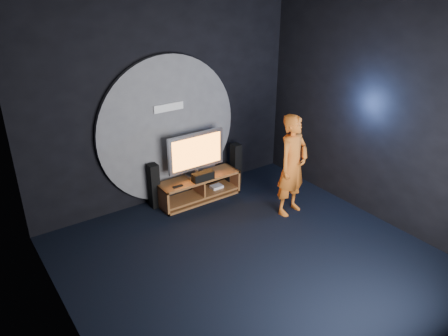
# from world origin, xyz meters

# --- Properties ---
(floor) EXTENTS (5.00, 5.00, 0.00)m
(floor) POSITION_xyz_m (0.00, 0.00, 0.00)
(floor) COLOR black
(floor) RESTS_ON ground
(back_wall) EXTENTS (5.00, 0.04, 3.50)m
(back_wall) POSITION_xyz_m (0.00, 2.50, 1.75)
(back_wall) COLOR black
(back_wall) RESTS_ON ground
(front_wall) EXTENTS (5.00, 0.04, 3.50)m
(front_wall) POSITION_xyz_m (0.00, -2.50, 1.75)
(front_wall) COLOR black
(front_wall) RESTS_ON ground
(left_wall) EXTENTS (0.04, 5.00, 3.50)m
(left_wall) POSITION_xyz_m (-2.50, 0.00, 1.75)
(left_wall) COLOR black
(left_wall) RESTS_ON ground
(right_wall) EXTENTS (0.04, 5.00, 3.50)m
(right_wall) POSITION_xyz_m (2.50, 0.00, 1.75)
(right_wall) COLOR black
(right_wall) RESTS_ON ground
(ceiling) EXTENTS (5.00, 5.00, 0.01)m
(ceiling) POSITION_xyz_m (0.00, 0.00, 3.50)
(ceiling) COLOR black
(ceiling) RESTS_ON back_wall
(wall_disc_panel) EXTENTS (2.60, 0.11, 2.60)m
(wall_disc_panel) POSITION_xyz_m (0.00, 2.44, 1.30)
(wall_disc_panel) COLOR #515156
(wall_disc_panel) RESTS_ON ground
(media_console) EXTENTS (1.52, 0.45, 0.45)m
(media_console) POSITION_xyz_m (0.36, 2.05, 0.19)
(media_console) COLOR brown
(media_console) RESTS_ON ground
(tv) EXTENTS (1.09, 0.22, 0.82)m
(tv) POSITION_xyz_m (0.35, 2.12, 0.90)
(tv) COLOR #B7B6BE
(tv) RESTS_ON media_console
(center_speaker) EXTENTS (0.40, 0.15, 0.15)m
(center_speaker) POSITION_xyz_m (0.35, 1.91, 0.53)
(center_speaker) COLOR black
(center_speaker) RESTS_ON media_console
(remote) EXTENTS (0.18, 0.05, 0.02)m
(remote) POSITION_xyz_m (-0.14, 1.93, 0.46)
(remote) COLOR black
(remote) RESTS_ON media_console
(tower_speaker_left) EXTENTS (0.16, 0.18, 0.82)m
(tower_speaker_left) POSITION_xyz_m (-0.43, 2.27, 0.41)
(tower_speaker_left) COLOR black
(tower_speaker_left) RESTS_ON ground
(tower_speaker_right) EXTENTS (0.16, 0.18, 0.82)m
(tower_speaker_right) POSITION_xyz_m (1.29, 2.21, 0.41)
(tower_speaker_right) COLOR black
(tower_speaker_right) RESTS_ON ground
(subwoofer) EXTENTS (0.29, 0.29, 0.32)m
(subwoofer) POSITION_xyz_m (1.20, 2.25, 0.16)
(subwoofer) COLOR black
(subwoofer) RESTS_ON ground
(player) EXTENTS (0.71, 0.53, 1.75)m
(player) POSITION_xyz_m (1.41, 0.79, 0.88)
(player) COLOR #C95E1B
(player) RESTS_ON ground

